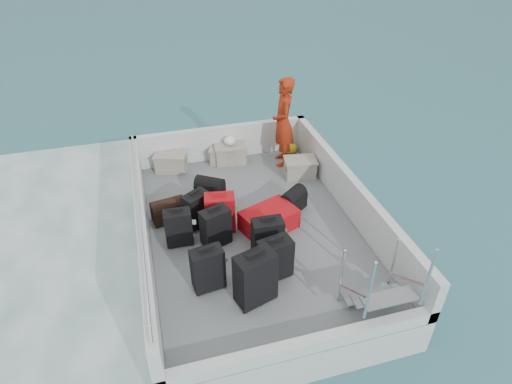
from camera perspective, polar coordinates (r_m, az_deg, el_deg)
The scene contains 23 objects.
ground at distance 7.55m, azimuth -0.49°, elevation -8.39°, with size 160.00×160.00×0.00m, color #174852.
ferry_hull at distance 7.34m, azimuth -0.50°, elevation -6.68°, with size 3.60×5.00×0.60m, color silver.
deck at distance 7.14m, azimuth -0.51°, elevation -4.82°, with size 3.30×4.70×0.02m, color slate.
deck_fittings at distance 6.75m, azimuth 3.04°, elevation -3.48°, with size 3.60×5.00×0.90m.
suitcase_0 at distance 5.97m, azimuth -6.43°, elevation -10.25°, with size 0.44×0.25×0.68m, color black.
suitcase_1 at distance 6.74m, azimuth -10.29°, elevation -4.76°, with size 0.42×0.24×0.62m, color black.
suitcase_2 at distance 7.08m, azimuth -7.89°, elevation -2.35°, with size 0.42×0.25×0.61m, color black.
suitcase_3 at distance 5.73m, azimuth -0.08°, elevation -11.49°, with size 0.53×0.31×0.80m, color black.
suitcase_4 at distance 6.66m, azimuth -5.40°, elevation -4.74°, with size 0.44×0.26×0.65m, color black.
suitcase_5 at distance 6.93m, azimuth -4.80°, elevation -2.81°, with size 0.48×0.29×0.66m, color #B20D0F.
suitcase_6 at distance 6.11m, azimuth 2.55°, elevation -8.95°, with size 0.47×0.28×0.65m, color black.
suitcase_7 at distance 6.45m, azimuth 1.55°, elevation -6.11°, with size 0.46×0.26×0.64m, color black.
suitcase_8 at distance 7.03m, azimuth 1.73°, elevation -3.70°, with size 0.57×0.87×0.34m, color #B20D0F.
duffel_0 at distance 7.36m, azimuth -11.56°, elevation -2.63°, with size 0.55×0.30×0.32m, color black, non-canonical shape.
duffel_1 at distance 7.79m, azimuth -6.15°, elevation 0.31°, with size 0.51×0.30×0.32m, color black, non-canonical shape.
duffel_2 at distance 7.47m, azimuth 4.96°, elevation -1.32°, with size 0.47×0.30×0.32m, color black, non-canonical shape.
crate_0 at distance 8.70m, azimuth -11.24°, elevation 3.92°, with size 0.58×0.40×0.35m, color #9C9A88.
crate_1 at distance 8.82m, azimuth -4.34°, elevation 4.84°, with size 0.52×0.36×0.31m, color #9C9A88.
crate_2 at distance 8.83m, azimuth -3.44°, elevation 5.12°, with size 0.60×0.42×0.36m, color #9C9A88.
crate_3 at distance 8.38m, azimuth 5.89°, elevation 3.15°, with size 0.57×0.39×0.34m, color #9C9A88.
yellow_bag at distance 9.19m, azimuth 4.63°, elevation 5.82°, with size 0.28×0.26×0.22m, color gold.
white_bag at distance 8.70m, azimuth -3.50°, elevation 6.68°, with size 0.24×0.24×0.18m, color white.
passenger at distance 8.47m, azimuth 3.64°, elevation 9.24°, with size 0.66×0.43×1.80m, color red.
Camera 1 is at (-1.43, -5.32, 5.16)m, focal length 30.00 mm.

